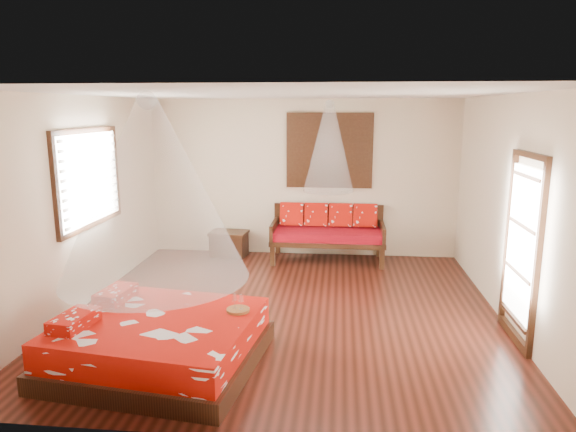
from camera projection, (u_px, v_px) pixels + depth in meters
The scene contains 10 objects.
room at pixel (287, 206), 6.54m from camera, with size 5.54×5.54×2.84m.
bed at pixel (159, 341), 5.34m from camera, with size 2.20×2.04×0.63m.
daybed at pixel (328, 231), 9.00m from camera, with size 1.96×0.87×0.98m.
storage_chest at pixel (229, 243), 9.30m from camera, with size 0.69×0.54×0.45m.
shutter_panel at pixel (329, 151), 9.04m from camera, with size 1.52×0.06×1.32m.
window_left at pixel (89, 178), 6.94m from camera, with size 0.10×1.74×1.34m.
glazed_door at pixel (521, 250), 5.76m from camera, with size 0.08×1.02×2.16m.
wine_tray at pixel (238, 307), 5.47m from camera, with size 0.25×0.25×0.20m.
mosquito_net_main at pixel (152, 189), 5.01m from camera, with size 1.87×1.87×1.80m, color white.
mosquito_net_daybed at pixel (329, 147), 8.56m from camera, with size 0.85×0.85×1.50m, color white.
Camera 1 is at (0.67, -6.39, 2.62)m, focal length 32.00 mm.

